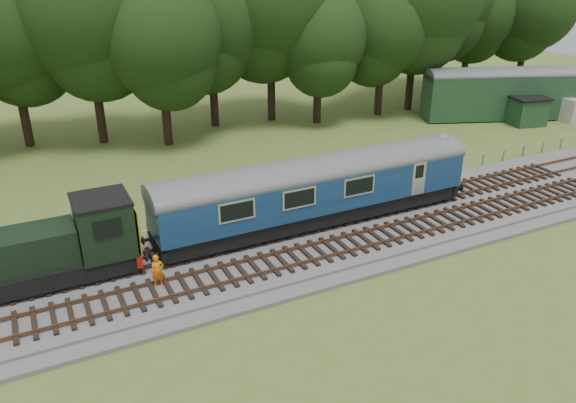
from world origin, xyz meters
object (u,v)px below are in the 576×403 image
parked_coach (522,90)px  worker (158,271)px  caravan (576,107)px  dmu_railcar (317,185)px  shunter_loco (43,252)px

parked_coach → worker: bearing=-138.2°
worker → parked_coach: (37.36, 13.94, 1.43)m
parked_coach → caravan: (4.51, -2.48, -1.49)m
dmu_railcar → worker: bearing=-165.5°
parked_coach → caravan: parked_coach is taller
worker → caravan: (41.86, 11.46, -0.06)m
dmu_railcar → caravan: dmu_railcar is taller
shunter_loco → caravan: shunter_loco is taller
worker → dmu_railcar: bearing=15.3°
dmu_railcar → parked_coach: bearing=22.4°
dmu_railcar → caravan: size_ratio=4.13×
worker → caravan: size_ratio=0.36×
dmu_railcar → shunter_loco: 13.94m
parked_coach → shunter_loco: bearing=-143.3°
dmu_railcar → shunter_loco: size_ratio=2.02×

